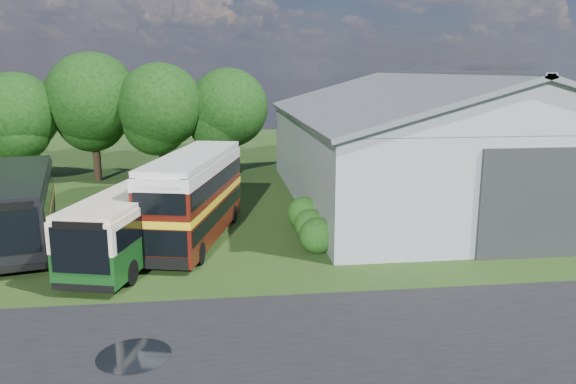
{
  "coord_description": "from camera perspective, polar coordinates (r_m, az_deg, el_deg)",
  "views": [
    {
      "loc": [
        1.16,
        -18.64,
        8.33
      ],
      "look_at": [
        4.48,
        8.0,
        2.43
      ],
      "focal_mm": 35.0,
      "sensor_mm": 36.0,
      "label": 1
    }
  ],
  "objects": [
    {
      "name": "ground",
      "position": [
        20.45,
        -9.94,
        -11.85
      ],
      "size": [
        120.0,
        120.0,
        0.0
      ],
      "primitive_type": "plane",
      "color": "#1D3C13",
      "rests_on": "ground"
    },
    {
      "name": "asphalt_road",
      "position": [
        17.82,
        -0.36,
        -15.5
      ],
      "size": [
        60.0,
        8.0,
        0.02
      ],
      "primitive_type": "cube",
      "color": "black",
      "rests_on": "ground"
    },
    {
      "name": "puddle",
      "position": [
        17.92,
        -15.38,
        -15.8
      ],
      "size": [
        2.2,
        2.2,
        0.01
      ],
      "primitive_type": "cylinder",
      "color": "black",
      "rests_on": "ground"
    },
    {
      "name": "storage_shed",
      "position": [
        37.52,
        14.66,
        5.62
      ],
      "size": [
        18.8,
        24.8,
        8.15
      ],
      "color": "gray",
      "rests_on": "ground"
    },
    {
      "name": "tree_left_b",
      "position": [
        44.56,
        -25.84,
        7.2
      ],
      "size": [
        5.78,
        5.78,
        8.16
      ],
      "color": "black",
      "rests_on": "ground"
    },
    {
      "name": "tree_mid",
      "position": [
        44.45,
        -19.24,
        8.94
      ],
      "size": [
        6.8,
        6.8,
        9.6
      ],
      "color": "black",
      "rests_on": "ground"
    },
    {
      "name": "tree_right_a",
      "position": [
        42.72,
        -12.83,
        8.54
      ],
      "size": [
        6.26,
        6.26,
        8.83
      ],
      "color": "black",
      "rests_on": "ground"
    },
    {
      "name": "tree_right_b",
      "position": [
        43.34,
        -6.05,
        8.5
      ],
      "size": [
        5.98,
        5.98,
        8.45
      ],
      "color": "black",
      "rests_on": "ground"
    },
    {
      "name": "shrub_front",
      "position": [
        26.39,
        2.97,
        -6.03
      ],
      "size": [
        1.7,
        1.7,
        1.7
      ],
      "primitive_type": "sphere",
      "color": "#194714",
      "rests_on": "ground"
    },
    {
      "name": "shrub_mid",
      "position": [
        28.26,
        2.26,
        -4.77
      ],
      "size": [
        1.6,
        1.6,
        1.6
      ],
      "primitive_type": "sphere",
      "color": "#194714",
      "rests_on": "ground"
    },
    {
      "name": "shrub_back",
      "position": [
        30.16,
        1.64,
        -3.65
      ],
      "size": [
        1.8,
        1.8,
        1.8
      ],
      "primitive_type": "sphere",
      "color": "#194714",
      "rests_on": "ground"
    },
    {
      "name": "bus_green_single",
      "position": [
        26.7,
        -14.8,
        -2.52
      ],
      "size": [
        5.39,
        11.53,
        3.1
      ],
      "rotation": [
        0.0,
        0.0,
        -0.26
      ],
      "color": "black",
      "rests_on": "ground"
    },
    {
      "name": "bus_maroon_double",
      "position": [
        27.85,
        -9.46,
        -0.58
      ],
      "size": [
        4.89,
        10.4,
        4.33
      ],
      "rotation": [
        0.0,
        0.0,
        -0.24
      ],
      "color": "black",
      "rests_on": "ground"
    },
    {
      "name": "bus_dark_single",
      "position": [
        30.7,
        -25.58,
        -1.17
      ],
      "size": [
        5.57,
        12.46,
        3.35
      ],
      "rotation": [
        0.0,
        0.0,
        0.24
      ],
      "color": "black",
      "rests_on": "ground"
    }
  ]
}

